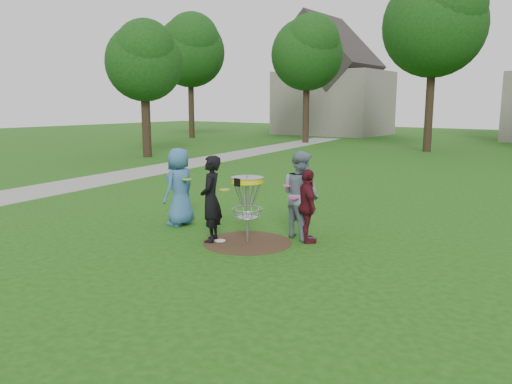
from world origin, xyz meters
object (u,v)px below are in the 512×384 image
Objects in this scene: player_black at (211,199)px; player_grey at (301,195)px; player_maroon at (307,206)px; player_blue at (179,187)px; disc_golf_basket at (247,193)px.

player_black is 1.86m from player_grey.
player_maroon is at bearing 93.42° from player_black.
player_maroon is (0.29, -0.22, -0.17)m from player_grey.
player_grey is at bearing 104.07° from player_black.
player_grey reaches higher than player_blue.
player_maroon is (3.13, 0.43, -0.15)m from player_blue.
player_maroon is at bearing 37.27° from disc_golf_basket.
player_maroon is 1.24m from disc_golf_basket.
disc_golf_basket is at bearing 80.32° from player_maroon.
player_black is 0.96× the size of player_grey.
player_blue is 2.19m from disc_golf_basket.
player_blue is 1.19× the size of player_maroon.
player_grey is 1.23× the size of player_maroon.
disc_golf_basket is (0.66, 0.34, 0.14)m from player_black.
player_maroon is at bearing 93.98° from player_blue.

